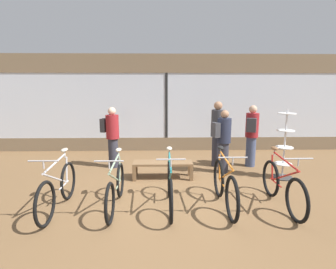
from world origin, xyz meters
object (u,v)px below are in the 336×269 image
object	(u,v)px
bicycle_far_left	(58,189)
bicycle_right	(225,186)
customer_mid_floor	(217,133)
customer_near_bench	(223,140)
display_bench	(163,165)
bicycle_left	(116,188)
bicycle_center	(170,186)
accessory_rack	(284,150)
customer_by_window	(252,134)
bicycle_far_right	(282,186)
customer_near_rack	(112,135)

from	to	relation	value
bicycle_far_left	bicycle_right	bearing A→B (deg)	1.10
customer_mid_floor	customer_near_bench	bearing A→B (deg)	-86.86
display_bench	customer_mid_floor	distance (m)	1.86
bicycle_left	bicycle_right	size ratio (longest dim) A/B	0.99
bicycle_far_left	bicycle_center	xyz separation A→B (m)	(1.95, 0.08, 0.00)
accessory_rack	bicycle_far_left	bearing A→B (deg)	-161.58
bicycle_right	customer_by_window	world-z (taller)	customer_by_window
bicycle_far_right	customer_near_bench	world-z (taller)	customer_near_bench
bicycle_left	bicycle_far_right	xyz separation A→B (m)	(2.97, -0.04, 0.02)
bicycle_center	accessory_rack	bearing A→B (deg)	28.38
accessory_rack	customer_mid_floor	world-z (taller)	customer_mid_floor
bicycle_far_left	customer_mid_floor	size ratio (longest dim) A/B	0.98
bicycle_far_left	accessory_rack	bearing A→B (deg)	18.42
customer_near_rack	customer_by_window	world-z (taller)	customer_by_window
bicycle_center	bicycle_far_right	xyz separation A→B (m)	(2.01, -0.05, -0.00)
customer_mid_floor	bicycle_center	bearing A→B (deg)	-118.69
bicycle_center	display_bench	bearing A→B (deg)	94.51
bicycle_far_left	customer_near_bench	distance (m)	3.92
bicycle_far_right	customer_mid_floor	distance (m)	2.66
bicycle_left	customer_mid_floor	xyz separation A→B (m)	(2.32, 2.49, 0.56)
bicycle_center	bicycle_right	size ratio (longest dim) A/B	1.01
customer_near_rack	bicycle_center	bearing A→B (deg)	-59.03
bicycle_far_left	display_bench	xyz separation A→B (m)	(1.83, 1.61, -0.06)
bicycle_far_left	bicycle_right	size ratio (longest dim) A/B	0.99
bicycle_right	display_bench	world-z (taller)	bicycle_right
accessory_rack	customer_by_window	xyz separation A→B (m)	(-0.46, 0.95, 0.22)
bicycle_far_left	bicycle_center	distance (m)	1.95
bicycle_far_right	customer_near_rack	world-z (taller)	customer_near_rack
accessory_rack	bicycle_far_right	bearing A→B (deg)	-115.43
display_bench	customer_near_bench	world-z (taller)	customer_near_bench
bicycle_far_left	customer_near_rack	size ratio (longest dim) A/B	1.07
bicycle_far_right	display_bench	xyz separation A→B (m)	(-2.13, 1.57, -0.06)
bicycle_far_right	accessory_rack	size ratio (longest dim) A/B	1.06
accessory_rack	customer_by_window	distance (m)	1.08
display_bench	customer_near_bench	bearing A→B (deg)	14.55
bicycle_left	bicycle_right	bearing A→B (deg)	-0.44
accessory_rack	display_bench	distance (m)	2.88
bicycle_center	bicycle_right	xyz separation A→B (m)	(0.98, -0.03, 0.01)
bicycle_far_right	customer_by_window	distance (m)	2.54
bicycle_far_right	customer_near_bench	bearing A→B (deg)	107.62
accessory_rack	customer_near_rack	world-z (taller)	accessory_rack
bicycle_left	bicycle_far_left	bearing A→B (deg)	-175.89
bicycle_far_left	bicycle_far_right	distance (m)	3.96
bicycle_far_right	bicycle_far_left	bearing A→B (deg)	-179.49
bicycle_far_right	customer_near_rack	bearing A→B (deg)	144.36
bicycle_far_right	customer_mid_floor	size ratio (longest dim) A/B	0.99
bicycle_right	customer_near_bench	world-z (taller)	customer_near_bench
display_bench	customer_by_window	bearing A→B (deg)	20.66
bicycle_far_left	accessory_rack	size ratio (longest dim) A/B	1.06
customer_near_rack	customer_by_window	bearing A→B (deg)	-0.28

